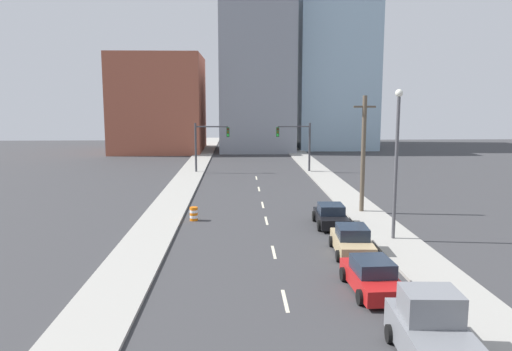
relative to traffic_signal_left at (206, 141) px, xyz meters
name	(u,v)px	position (x,y,z in m)	size (l,w,h in m)	color
sidewalk_left	(192,172)	(-1.72, 0.55, -3.62)	(2.94, 104.90, 0.16)	#9E9B93
sidewalk_right	(317,171)	(12.99, 0.55, -3.62)	(2.94, 104.90, 0.16)	#9E9B93
lane_stripe_at_15m	(285,301)	(5.64, -37.36, -3.70)	(0.16, 2.40, 0.01)	beige
lane_stripe_at_21m	(274,252)	(5.64, -30.62, -3.70)	(0.16, 2.40, 0.01)	beige
lane_stripe_at_29m	(266,221)	(5.64, -23.36, -3.70)	(0.16, 2.40, 0.01)	beige
lane_stripe_at_34m	(263,205)	(5.64, -18.08, -3.70)	(0.16, 2.40, 0.01)	beige
lane_stripe_at_41m	(259,189)	(5.64, -10.84, -3.70)	(0.16, 2.40, 0.01)	beige
lane_stripe_at_48m	(256,178)	(5.64, -4.11, -3.70)	(0.16, 2.40, 0.01)	beige
building_brick_left	(160,104)	(-9.11, 25.66, 4.02)	(14.00, 16.00, 15.45)	#9E513D
building_office_center	(256,67)	(6.78, 29.66, 10.19)	(12.00, 20.00, 27.78)	gray
building_glass_right	(331,63)	(20.46, 33.66, 11.24)	(13.00, 20.00, 29.87)	#99B7CC
traffic_signal_left	(206,141)	(0.00, 0.00, 0.00)	(3.99, 0.35, 5.72)	#38383D
traffic_signal_right	(300,141)	(10.77, 0.00, 0.00)	(3.99, 0.35, 5.72)	#38383D
utility_pole_right_mid	(363,154)	(12.83, -21.21, 0.73)	(1.60, 0.32, 8.62)	brown
traffic_barrel	(194,214)	(0.60, -23.13, -3.23)	(0.56, 0.56, 0.95)	orange
street_lamp	(396,155)	(12.90, -28.62, 1.43)	(0.44, 0.44, 8.91)	#4C4C51
pickup_truck_gray	(436,338)	(9.88, -42.61, -2.81)	(2.52, 5.31, 2.22)	slate
sedan_red	(372,277)	(9.52, -36.49, -3.03)	(2.21, 4.48, 1.47)	red
sedan_tan	(352,241)	(9.87, -31.07, -3.00)	(2.25, 4.44, 1.55)	tan
sedan_black	(331,216)	(9.84, -24.95, -3.03)	(2.17, 4.30, 1.46)	black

